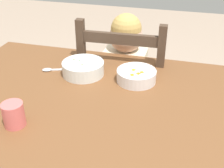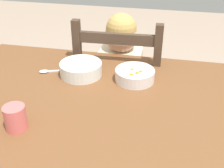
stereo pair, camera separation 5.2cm
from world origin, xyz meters
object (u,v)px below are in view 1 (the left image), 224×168
at_px(bowl_of_peas, 83,68).
at_px(spoon, 52,70).
at_px(drinking_cup, 14,115).
at_px(dining_chair, 124,101).
at_px(bowl_of_carrots, 136,75).
at_px(child_figure, 124,74).
at_px(dining_table, 120,126).

height_order(bowl_of_peas, spoon, bowl_of_peas).
bearing_deg(bowl_of_peas, drinking_cup, -103.59).
xyz_separation_m(bowl_of_peas, drinking_cup, (-0.10, -0.40, 0.01)).
relative_size(dining_chair, bowl_of_peas, 5.25).
relative_size(bowl_of_carrots, spoon, 1.22).
bearing_deg(child_figure, dining_chair, 59.70).
bearing_deg(drinking_cup, bowl_of_carrots, 50.17).
distance_m(dining_chair, bowl_of_peas, 0.46).
distance_m(dining_table, bowl_of_peas, 0.32).
bearing_deg(dining_chair, dining_table, -79.01).
relative_size(bowl_of_peas, spoon, 1.35).
bearing_deg(spoon, bowl_of_peas, 1.48).
xyz_separation_m(child_figure, spoon, (-0.27, -0.30, 0.14)).
relative_size(bowl_of_peas, drinking_cup, 2.18).
xyz_separation_m(bowl_of_carrots, spoon, (-0.39, -0.00, -0.02)).
height_order(bowl_of_carrots, drinking_cup, drinking_cup).
xyz_separation_m(bowl_of_peas, spoon, (-0.15, -0.00, -0.03)).
bearing_deg(dining_table, dining_chair, 100.99).
distance_m(dining_chair, spoon, 0.51).
bearing_deg(spoon, bowl_of_carrots, 0.56).
height_order(dining_table, drinking_cup, drinking_cup).
distance_m(dining_table, dining_chair, 0.54).
relative_size(dining_chair, child_figure, 1.01).
bearing_deg(spoon, dining_table, -27.27).
xyz_separation_m(dining_chair, child_figure, (-0.00, -0.00, 0.17)).
bearing_deg(bowl_of_carrots, spoon, -179.44).
bearing_deg(spoon, drinking_cup, -82.17).
xyz_separation_m(dining_table, drinking_cup, (-0.31, -0.21, 0.14)).
distance_m(dining_table, drinking_cup, 0.40).
bearing_deg(dining_chair, drinking_cup, -107.29).
bearing_deg(child_figure, dining_table, -78.67).
height_order(child_figure, spoon, child_figure).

